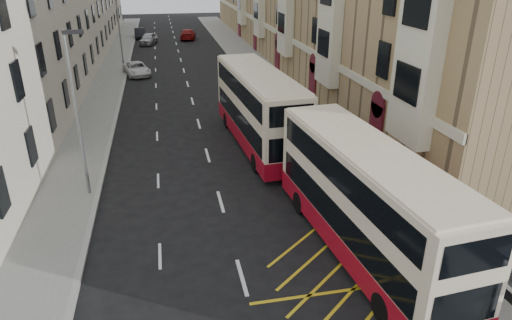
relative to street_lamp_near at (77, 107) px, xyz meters
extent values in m
cube|color=slate|center=(14.35, 18.00, -4.56)|extent=(4.00, 120.00, 0.15)
cube|color=slate|center=(-1.15, 18.00, -4.56)|extent=(3.00, 120.00, 0.15)
cube|color=gray|center=(12.35, 18.00, -4.56)|extent=(0.25, 120.00, 0.15)
cube|color=gray|center=(0.35, 18.00, -4.56)|extent=(0.25, 120.00, 0.15)
cube|color=beige|center=(16.32, 33.50, -0.64)|extent=(0.18, 79.00, 0.50)
cube|color=beige|center=(16.00, -2.00, 2.86)|extent=(0.80, 3.20, 10.00)
cube|color=beige|center=(16.00, 10.00, 2.86)|extent=(0.80, 3.20, 10.00)
cube|color=beige|center=(16.00, 22.00, 2.86)|extent=(0.80, 3.20, 10.00)
cube|color=#510F1B|center=(16.30, 2.00, -2.94)|extent=(0.20, 1.60, 3.00)
cube|color=#510F1B|center=(16.30, 14.00, -2.94)|extent=(0.20, 1.60, 3.00)
cube|color=#510F1B|center=(16.30, 26.00, -2.94)|extent=(0.20, 1.60, 3.00)
cube|color=#510F1B|center=(16.30, 38.00, -2.94)|extent=(0.20, 1.60, 3.00)
cube|color=#510F1B|center=(16.30, 50.00, -2.94)|extent=(0.20, 1.60, 3.00)
cube|color=beige|center=(-7.15, 33.50, 1.86)|extent=(9.00, 79.00, 13.00)
cube|color=black|center=(13.91, -10.10, -3.19)|extent=(0.08, 0.08, 2.60)
cube|color=black|center=(15.19, -10.10, -3.19)|extent=(0.08, 0.08, 2.60)
cube|color=black|center=(14.80, -11.40, -4.04)|extent=(0.35, 1.60, 0.06)
cylinder|color=red|center=(12.60, -9.50, -3.99)|extent=(0.06, 0.06, 1.00)
cylinder|color=red|center=(12.60, -6.25, -3.99)|extent=(0.06, 0.06, 1.00)
cylinder|color=red|center=(12.60, -3.00, -3.99)|extent=(0.06, 0.06, 1.00)
cube|color=red|center=(12.60, -6.25, -3.51)|extent=(0.05, 6.50, 0.06)
cube|color=red|center=(12.60, -6.25, -3.94)|extent=(0.05, 6.50, 0.06)
cylinder|color=gray|center=(-0.05, 0.00, -0.49)|extent=(0.16, 0.16, 8.00)
cube|color=black|center=(0.35, 0.00, 3.41)|extent=(0.90, 0.18, 0.18)
cylinder|color=gray|center=(-0.05, 30.00, -0.49)|extent=(0.16, 0.16, 8.00)
cube|color=beige|center=(11.35, -7.37, -2.20)|extent=(3.57, 11.69, 4.13)
cube|color=maroon|center=(11.35, -7.37, -3.80)|extent=(3.60, 11.72, 0.94)
cube|color=black|center=(11.35, -7.37, -2.70)|extent=(3.53, 10.77, 1.15)
cube|color=black|center=(11.35, -7.37, -0.92)|extent=(3.53, 10.77, 1.05)
cube|color=beige|center=(11.35, -7.37, -0.10)|extent=(3.43, 11.22, 0.13)
cube|color=black|center=(10.87, -1.65, -2.65)|extent=(2.22, 0.27, 1.36)
cube|color=black|center=(10.87, -1.65, -0.50)|extent=(1.83, 0.24, 0.47)
cube|color=black|center=(11.83, -13.08, -2.65)|extent=(2.22, 0.27, 1.26)
cylinder|color=black|center=(9.86, -3.80, -4.11)|extent=(0.38, 1.07, 1.05)
cylinder|color=black|center=(12.22, -3.60, -4.11)|extent=(0.38, 1.07, 1.05)
cylinder|color=black|center=(10.48, -11.14, -4.11)|extent=(0.38, 1.07, 1.05)
cylinder|color=black|center=(12.84, -10.94, -4.11)|extent=(0.38, 1.07, 1.05)
cube|color=beige|center=(9.75, 4.99, -2.10)|extent=(3.51, 12.15, 4.31)
cube|color=maroon|center=(9.75, 4.99, -3.76)|extent=(3.54, 12.19, 0.98)
cube|color=black|center=(9.75, 4.99, -2.62)|extent=(3.49, 11.20, 1.20)
cube|color=black|center=(9.75, 4.99, -0.76)|extent=(3.49, 11.20, 1.09)
cube|color=beige|center=(9.75, 4.99, 0.10)|extent=(3.37, 11.67, 0.13)
cube|color=black|center=(9.35, 10.95, -2.56)|extent=(2.32, 0.24, 1.42)
cube|color=black|center=(9.35, 10.95, -0.33)|extent=(1.91, 0.21, 0.49)
cube|color=black|center=(10.14, -0.98, -2.56)|extent=(2.32, 0.24, 1.31)
cylinder|color=black|center=(8.26, 8.74, -4.09)|extent=(0.38, 1.11, 1.09)
cylinder|color=black|center=(10.73, 8.90, -4.09)|extent=(0.38, 1.11, 1.09)
cylinder|color=black|center=(8.77, 1.07, -4.09)|extent=(0.38, 1.11, 1.09)
cylinder|color=black|center=(11.23, 1.24, -4.09)|extent=(0.38, 1.11, 1.09)
imported|color=black|center=(14.16, -9.74, -3.65)|extent=(0.93, 0.79, 1.68)
imported|color=black|center=(13.30, -7.06, -3.57)|extent=(1.15, 0.93, 1.83)
imported|color=silver|center=(1.48, 26.77, -3.97)|extent=(3.25, 5.17, 1.33)
imported|color=#A3A6AB|center=(2.51, 46.14, -3.86)|extent=(2.89, 4.89, 1.56)
imported|color=black|center=(1.15, 52.37, -3.90)|extent=(1.70, 4.50, 1.46)
imported|color=maroon|center=(8.31, 49.59, -3.88)|extent=(2.77, 5.44, 1.51)
camera|label=1|loc=(4.05, -21.74, 6.26)|focal=32.00mm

